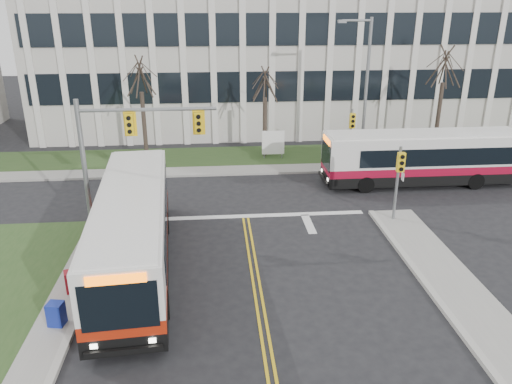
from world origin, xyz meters
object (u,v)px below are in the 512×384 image
object	(u,v)px
newspaper_box_blue	(56,316)
newspaper_box_red	(72,283)
streetlight	(364,84)
bus_cross	(422,159)
directory_sign	(273,143)
bus_main	(134,231)

from	to	relation	value
newspaper_box_blue	newspaper_box_red	bearing A→B (deg)	100.96
streetlight	bus_cross	distance (m)	6.10
directory_sign	bus_main	bearing A→B (deg)	-117.48
directory_sign	newspaper_box_blue	xyz separation A→B (m)	(-9.30, -17.85, -0.70)
directory_sign	bus_main	world-z (taller)	bus_main
streetlight	bus_cross	xyz separation A→B (m)	(2.52, -4.17, -3.68)
streetlight	bus_cross	world-z (taller)	streetlight
streetlight	bus_main	distance (m)	18.33
bus_main	bus_cross	distance (m)	17.49
bus_main	directory_sign	bearing A→B (deg)	58.10
streetlight	bus_main	bearing A→B (deg)	-135.32
bus_main	newspaper_box_red	xyz separation A→B (m)	(-2.05, -1.87, -1.10)
directory_sign	newspaper_box_blue	distance (m)	20.14
bus_main	newspaper_box_red	bearing A→B (deg)	-142.09
directory_sign	newspaper_box_red	world-z (taller)	directory_sign
bus_cross	directory_sign	bearing A→B (deg)	-124.25
bus_cross	streetlight	bearing A→B (deg)	-148.91
newspaper_box_blue	newspaper_box_red	size ratio (longest dim) A/B	1.00
directory_sign	bus_main	distance (m)	15.72
directory_sign	newspaper_box_blue	world-z (taller)	directory_sign
bus_cross	bus_main	bearing A→B (deg)	-61.08
streetlight	bus_cross	size ratio (longest dim) A/B	0.81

